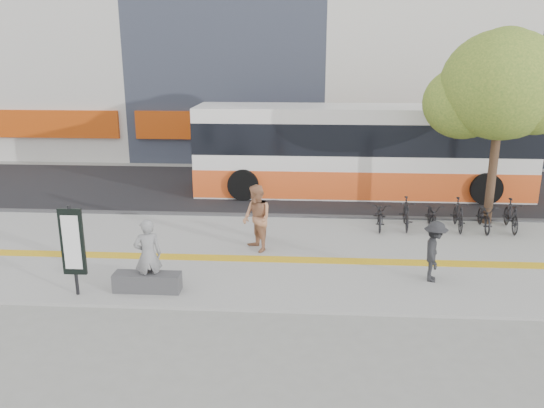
# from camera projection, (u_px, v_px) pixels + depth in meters

# --- Properties ---
(ground) EXTENTS (120.00, 120.00, 0.00)m
(ground) POSITION_uv_depth(u_px,v_px,m) (260.00, 276.00, 13.94)
(ground) COLOR gray
(ground) RESTS_ON ground
(sidewalk) EXTENTS (40.00, 7.00, 0.08)m
(sidewalk) POSITION_uv_depth(u_px,v_px,m) (264.00, 254.00, 15.37)
(sidewalk) COLOR gray
(sidewalk) RESTS_ON ground
(tactile_strip) EXTENTS (40.00, 0.45, 0.01)m
(tactile_strip) POSITION_uv_depth(u_px,v_px,m) (263.00, 259.00, 14.88)
(tactile_strip) COLOR #C49017
(tactile_strip) RESTS_ON sidewalk
(street) EXTENTS (40.00, 8.00, 0.06)m
(street) POSITION_uv_depth(u_px,v_px,m) (279.00, 189.00, 22.57)
(street) COLOR black
(street) RESTS_ON ground
(curb) EXTENTS (40.00, 0.25, 0.14)m
(curb) POSITION_uv_depth(u_px,v_px,m) (272.00, 216.00, 18.72)
(curb) COLOR #313134
(curb) RESTS_ON ground
(bench) EXTENTS (1.60, 0.45, 0.45)m
(bench) POSITION_uv_depth(u_px,v_px,m) (147.00, 282.00, 12.87)
(bench) COLOR #313134
(bench) RESTS_ON sidewalk
(signboard) EXTENTS (0.55, 0.10, 2.20)m
(signboard) POSITION_uv_depth(u_px,v_px,m) (72.00, 243.00, 12.39)
(signboard) COLOR black
(signboard) RESTS_ON sidewalk
(street_tree) EXTENTS (4.40, 3.80, 6.31)m
(street_tree) POSITION_uv_depth(u_px,v_px,m) (500.00, 87.00, 16.87)
(street_tree) COLOR #382619
(street_tree) RESTS_ON sidewalk
(bus) EXTENTS (13.07, 3.10, 3.48)m
(bus) POSITION_uv_depth(u_px,v_px,m) (361.00, 153.00, 21.42)
(bus) COLOR silver
(bus) RESTS_ON street
(bicycle_row) EXTENTS (4.82, 1.74, 0.99)m
(bicycle_row) POSITION_uv_depth(u_px,v_px,m) (444.00, 215.00, 17.28)
(bicycle_row) COLOR black
(bicycle_row) RESTS_ON sidewalk
(seated_woman) EXTENTS (0.76, 0.64, 1.78)m
(seated_woman) POSITION_uv_depth(u_px,v_px,m) (148.00, 255.00, 12.75)
(seated_woman) COLOR black
(seated_woman) RESTS_ON sidewalk
(pedestrian_tan) EXTENTS (1.12, 1.18, 1.93)m
(pedestrian_tan) POSITION_uv_depth(u_px,v_px,m) (257.00, 218.00, 15.27)
(pedestrian_tan) COLOR #A9714F
(pedestrian_tan) RESTS_ON sidewalk
(pedestrian_dark) EXTENTS (0.77, 1.10, 1.55)m
(pedestrian_dark) POSITION_uv_depth(u_px,v_px,m) (434.00, 251.00, 13.31)
(pedestrian_dark) COLOR black
(pedestrian_dark) RESTS_ON sidewalk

